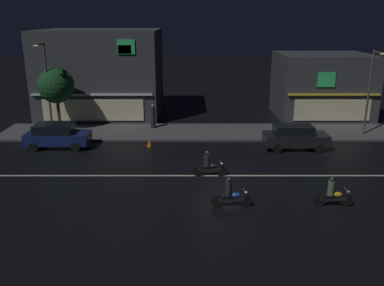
{
  "coord_description": "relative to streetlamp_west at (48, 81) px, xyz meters",
  "views": [
    {
      "loc": [
        -1.71,
        -21.5,
        8.75
      ],
      "look_at": [
        -1.83,
        2.45,
        1.19
      ],
      "focal_mm": 37.85,
      "sensor_mm": 36.0,
      "label": 1
    }
  ],
  "objects": [
    {
      "name": "motorcycle_lead",
      "position": [
        11.75,
        -8.44,
        -3.53
      ],
      "size": [
        1.9,
        0.6,
        1.52
      ],
      "rotation": [
        0.0,
        0.0,
        3.2
      ],
      "color": "black",
      "rests_on": "ground"
    },
    {
      "name": "lane_divider_stripe",
      "position": [
        12.51,
        -8.39,
        -4.15
      ],
      "size": [
        31.34,
        0.16,
        0.01
      ],
      "primitive_type": "cube",
      "color": "beige",
      "rests_on": "ground"
    },
    {
      "name": "storefront_center_block",
      "position": [
        22.41,
        6.2,
        -1.38
      ],
      "size": [
        7.88,
        6.95,
        5.57
      ],
      "color": "#383A3F",
      "rests_on": "ground"
    },
    {
      "name": "traffic_cone",
      "position": [
        7.82,
        -2.96,
        -3.88
      ],
      "size": [
        0.36,
        0.36,
        0.55
      ],
      "primitive_type": "cone",
      "color": "orange",
      "rests_on": "ground"
    },
    {
      "name": "ground_plane",
      "position": [
        12.51,
        -8.39,
        -4.16
      ],
      "size": [
        140.0,
        140.0,
        0.0
      ],
      "primitive_type": "plane",
      "color": "black"
    },
    {
      "name": "parked_car_trailing",
      "position": [
        1.48,
        -3.17,
        -3.29
      ],
      "size": [
        4.3,
        1.98,
        1.67
      ],
      "rotation": [
        0.0,
        0.0,
        3.14
      ],
      "color": "navy",
      "rests_on": "ground"
    },
    {
      "name": "street_tree",
      "position": [
        0.38,
        0.92,
        -0.51
      ],
      "size": [
        2.76,
        2.76,
        4.9
      ],
      "color": "#473323",
      "rests_on": "sidewalk_far"
    },
    {
      "name": "parked_car_near_kerb",
      "position": [
        17.83,
        -3.46,
        -3.29
      ],
      "size": [
        4.3,
        1.98,
        1.67
      ],
      "rotation": [
        0.0,
        0.0,
        3.14
      ],
      "color": "black",
      "rests_on": "ground"
    },
    {
      "name": "storefront_left_block",
      "position": [
        2.62,
        7.11,
        -0.37
      ],
      "size": [
        10.43,
        8.77,
        7.59
      ],
      "color": "#383A3F",
      "rests_on": "ground"
    },
    {
      "name": "sidewalk_far",
      "position": [
        12.51,
        0.51,
        -4.09
      ],
      "size": [
        32.99,
        4.58,
        0.14
      ],
      "primitive_type": "cube",
      "color": "#4C4C4F",
      "rests_on": "ground"
    },
    {
      "name": "streetlamp_mid",
      "position": [
        23.86,
        -0.54,
        -0.26
      ],
      "size": [
        0.44,
        1.64,
        6.27
      ],
      "color": "#47494C",
      "rests_on": "sidewalk_far"
    },
    {
      "name": "streetlamp_west",
      "position": [
        0.0,
        0.0,
        0.0
      ],
      "size": [
        0.44,
        1.64,
        6.77
      ],
      "color": "#47494C",
      "rests_on": "sidewalk_far"
    },
    {
      "name": "pedestrian_on_sidewalk",
      "position": [
        7.68,
        1.51,
        -3.14
      ],
      "size": [
        0.4,
        0.4,
        1.91
      ],
      "rotation": [
        0.0,
        0.0,
        2.11
      ],
      "color": "#232328",
      "rests_on": "sidewalk_far"
    },
    {
      "name": "motorcycle_following",
      "position": [
        12.62,
        -12.33,
        -3.53
      ],
      "size": [
        1.9,
        0.6,
        1.52
      ],
      "rotation": [
        0.0,
        0.0,
        3.1
      ],
      "color": "black",
      "rests_on": "ground"
    },
    {
      "name": "motorcycle_opposite_lane",
      "position": [
        17.49,
        -12.27,
        -3.53
      ],
      "size": [
        1.9,
        0.6,
        1.52
      ],
      "rotation": [
        0.0,
        0.0,
        3.1
      ],
      "color": "black",
      "rests_on": "ground"
    }
  ]
}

